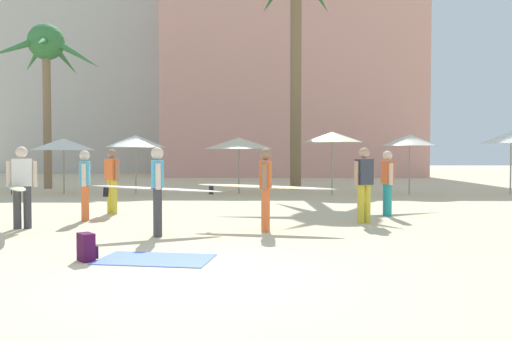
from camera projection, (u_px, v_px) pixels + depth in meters
ground at (202, 280)px, 6.61m from camera, size 120.00×120.00×0.00m
hotel_pink at (290, 71)px, 39.00m from camera, size 17.41×11.45×15.45m
hotel_tower_gray at (103, 37)px, 44.63m from camera, size 14.80×8.13×23.12m
palm_tree_left at (46, 54)px, 23.35m from camera, size 4.57×5.29×7.40m
cafe_umbrella_0 at (511, 137)px, 20.19m from camera, size 2.24×2.24×2.45m
cafe_umbrella_2 at (63, 144)px, 20.40m from camera, size 2.45×2.45×2.19m
cafe_umbrella_3 at (410, 140)px, 20.08m from camera, size 2.16×2.16×2.34m
cafe_umbrella_4 at (136, 141)px, 20.19m from camera, size 2.32×2.32×2.31m
cafe_umbrella_5 at (239, 143)px, 20.63m from camera, size 2.74×2.74×2.22m
cafe_umbrella_7 at (332, 137)px, 19.79m from camera, size 2.30×2.30×2.42m
beach_towel at (155, 259)px, 7.89m from camera, size 1.80×1.21×0.01m
backpack at (87, 248)px, 7.78m from camera, size 0.35×0.35×0.42m
person_mid_center at (158, 188)px, 10.20m from camera, size 2.57×1.30×1.73m
person_near_left at (265, 186)px, 10.84m from camera, size 3.02×1.09×1.71m
person_near_right at (19, 185)px, 10.95m from camera, size 1.70×2.63×1.75m
person_far_left at (85, 182)px, 12.38m from camera, size 0.31×0.61×1.67m
person_far_right at (112, 178)px, 13.77m from camera, size 0.51×0.48×1.71m
person_mid_left at (387, 180)px, 13.30m from camera, size 0.26×0.61×1.67m
person_mid_right at (364, 182)px, 11.94m from camera, size 0.55×0.42×1.74m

